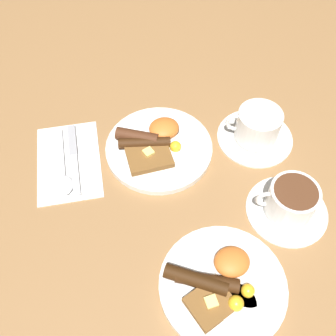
{
  "coord_description": "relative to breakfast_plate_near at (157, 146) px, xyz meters",
  "views": [
    {
      "loc": [
        0.12,
        0.52,
        0.69
      ],
      "look_at": [
        -0.0,
        0.07,
        0.03
      ],
      "focal_mm": 42.0,
      "sensor_mm": 36.0,
      "label": 1
    }
  ],
  "objects": [
    {
      "name": "napkin",
      "position": [
        0.19,
        -0.02,
        -0.01
      ],
      "size": [
        0.15,
        0.22,
        0.01
      ],
      "primitive_type": "cube",
      "rotation": [
        0.0,
        0.0,
        -0.07
      ],
      "color": "white",
      "rests_on": "ground_plane"
    },
    {
      "name": "teacup_near",
      "position": [
        -0.22,
        0.02,
        0.02
      ],
      "size": [
        0.17,
        0.17,
        0.08
      ],
      "color": "white",
      "rests_on": "ground_plane"
    },
    {
      "name": "breakfast_plate_near",
      "position": [
        0.0,
        0.0,
        0.0
      ],
      "size": [
        0.23,
        0.23,
        0.05
      ],
      "color": "white",
      "rests_on": "ground_plane"
    },
    {
      "name": "teacup_far",
      "position": [
        -0.21,
        0.22,
        0.02
      ],
      "size": [
        0.16,
        0.16,
        0.08
      ],
      "color": "white",
      "rests_on": "ground_plane"
    },
    {
      "name": "breakfast_plate_far",
      "position": [
        -0.03,
        0.33,
        0.0
      ],
      "size": [
        0.23,
        0.23,
        0.04
      ],
      "color": "white",
      "rests_on": "ground_plane"
    },
    {
      "name": "spoon",
      "position": [
        0.21,
        0.03,
        -0.01
      ],
      "size": [
        0.04,
        0.18,
        0.01
      ],
      "rotation": [
        0.0,
        0.0,
        1.52
      ],
      "color": "silver",
      "rests_on": "napkin"
    },
    {
      "name": "knife",
      "position": [
        0.18,
        -0.03,
        -0.01
      ],
      "size": [
        0.03,
        0.19,
        0.01
      ],
      "rotation": [
        0.0,
        0.0,
        1.52
      ],
      "color": "silver",
      "rests_on": "napkin"
    },
    {
      "name": "ground_plane",
      "position": [
        -0.0,
        0.0,
        -0.01
      ],
      "size": [
        3.0,
        3.0,
        0.0
      ],
      "primitive_type": "plane",
      "color": "olive"
    }
  ]
}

